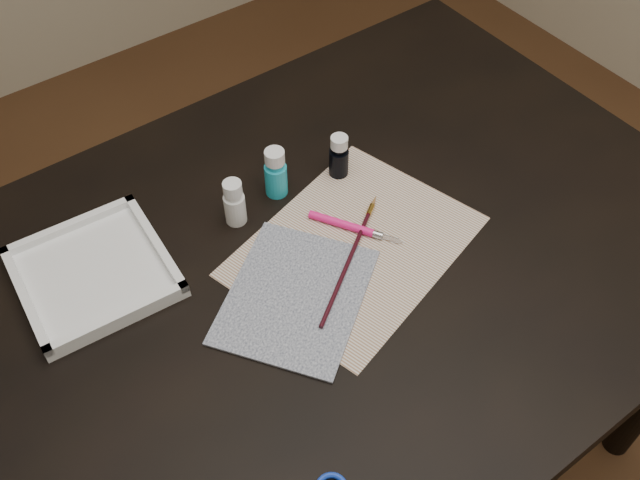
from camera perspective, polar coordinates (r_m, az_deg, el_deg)
ground at (r=1.77m, az=-0.00°, el=-17.09°), size 3.50×3.50×0.02m
table at (r=1.42m, az=-0.00°, el=-11.06°), size 1.30×0.90×0.75m
paper at (r=1.13m, az=2.76°, el=-0.47°), size 0.43×0.37×0.00m
canvas at (r=1.07m, az=-1.96°, el=-4.49°), size 0.31×0.30×0.00m
paint_bottle_white at (r=1.14m, az=-6.87°, el=3.02°), size 0.04×0.04×0.08m
paint_bottle_cyan at (r=1.18m, az=-3.57°, el=5.42°), size 0.05×0.05×0.09m
paint_bottle_navy at (r=1.21m, az=1.52°, el=6.74°), size 0.04×0.04×0.08m
paintbrush at (r=1.10m, az=2.47°, el=-1.31°), size 0.23×0.16×0.01m
craft_knife at (r=1.14m, az=2.95°, el=0.94°), size 0.10×0.15×0.01m
palette_tray at (r=1.13m, az=-17.66°, el=-2.45°), size 0.23×0.23×0.03m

